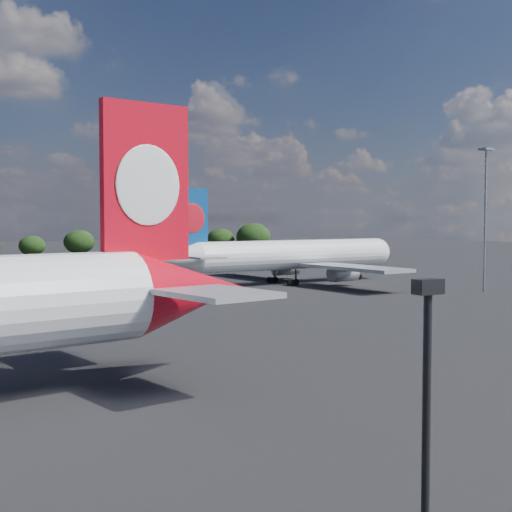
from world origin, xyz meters
TOP-DOWN VIEW (x-y plane):
  - china_southern_airliner at (52.14, 68.15)m, footprint 45.82×43.61m
  - apron_lamp_post at (2.59, -19.21)m, footprint 0.55×0.30m
  - floodlight_mast_near at (70.43, 44.02)m, footprint 1.60×1.60m

SIDE VIEW (x-z plane):
  - china_southern_airliner at x=52.14m, z-range -2.92..12.02m
  - apron_lamp_post at x=2.59m, z-range 0.63..9.98m
  - floodlight_mast_near at x=70.43m, z-range 3.18..23.61m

